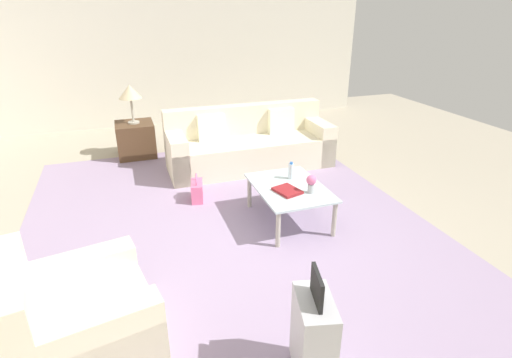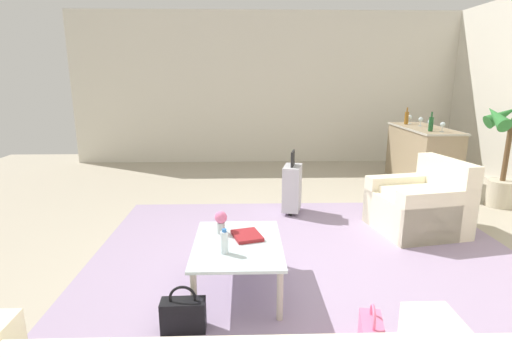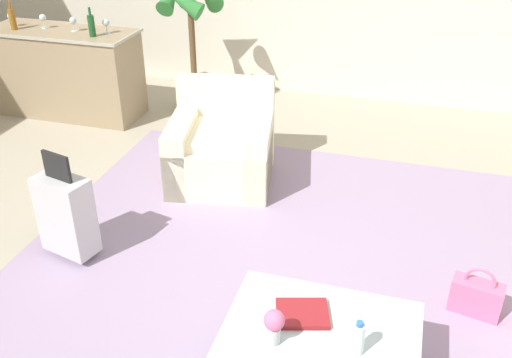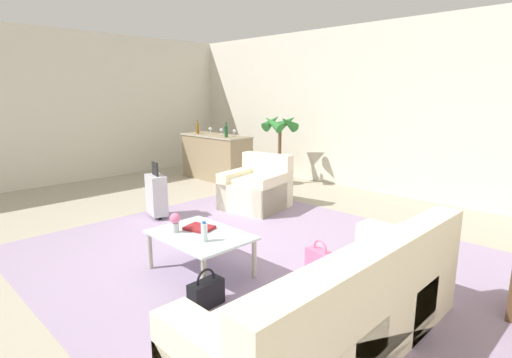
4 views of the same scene
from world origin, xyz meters
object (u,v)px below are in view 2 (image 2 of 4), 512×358
Objects in this scene: armchair at (422,207)px; wine_glass_rightmost at (443,125)px; wine_glass_right_of_centre at (430,122)px; handbag_pink at (371,337)px; bar_console at (422,155)px; wine_glass_left_of_centre at (421,120)px; water_bottle at (224,242)px; wine_glass_leftmost at (410,118)px; coffee_table_book at (247,236)px; flower_vase at (221,220)px; potted_palm at (507,150)px; handbag_black at (183,314)px; wine_bottle_amber at (407,118)px; wine_bottle_green at (431,124)px; coffee_table at (238,248)px; suitcase_silver at (292,187)px.

wine_glass_rightmost is (-1.61, 0.95, 0.78)m from armchair.
handbag_pink is at bearing -27.87° from wine_glass_right_of_centre.
wine_glass_left_of_centre is at bearing 176.82° from bar_console.
water_bottle is 1.32× the size of wine_glass_leftmost.
coffee_table_book is 4.53m from bar_console.
water_bottle is 1.32× the size of wine_glass_left_of_centre.
wine_glass_left_of_centre is at bearing 140.48° from water_bottle.
armchair is 5.24× the size of water_bottle.
potted_palm is (-1.98, 3.85, 0.26)m from flower_vase.
bar_console is 5.38m from handbag_black.
wine_bottle_amber is 0.96m from wine_bottle_green.
coffee_table is at bearing -37.07° from wine_glass_leftmost.
wine_bottle_amber is 0.21× the size of potted_palm.
wine_bottle_amber reaches higher than suitcase_silver.
handbag_black is (-0.29, -1.27, 0.00)m from handbag_pink.
potted_palm is (-2.40, 3.80, 0.29)m from water_bottle.
flower_vase is at bearing -129.80° from coffee_table_book.
water_bottle is 4.50m from potted_palm.
potted_palm is (-2.08, 3.62, 0.37)m from coffee_table_book.
wine_glass_leftmost reaches higher than coffee_table_book.
wine_bottle_amber is (-4.18, 3.08, 0.56)m from water_bottle.
armchair is at bearing -30.50° from wine_glass_rightmost.
coffee_table_book is (1.19, -2.09, 0.15)m from armchair.
wine_glass_left_of_centre is 0.77m from wine_glass_rightmost.
coffee_table is 1.21× the size of suitcase_silver.
handbag_pink is (2.18, -1.28, -0.17)m from armchair.
wine_glass_left_of_centre is 0.11× the size of potted_palm.
coffee_table is 3.44× the size of wine_bottle_amber.
flower_vase is 1.33× the size of wine_glass_leftmost.
flower_vase is 1.56m from handbag_pink.
flower_vase is (-0.10, -0.23, 0.11)m from coffee_table_book.
water_bottle is at bearing -36.37° from wine_bottle_amber.
wine_glass_right_of_centre is at bearing 120.29° from coffee_table_book.
water_bottle is 0.24× the size of suitcase_silver.
water_bottle is 1.00× the size of flower_vase.
wine_glass_leftmost is (-3.95, 3.00, 0.63)m from coffee_table_book.
wine_bottle_green reaches higher than handbag_black.
wine_glass_leftmost is 5.88m from handbag_black.
wine_glass_left_of_centre is (-3.47, 3.26, 0.52)m from flower_vase.
coffee_table_book is (-0.12, 0.08, 0.07)m from coffee_table.
coffee_table_book reaches higher than handbag_black.
water_bottle is at bearing -42.34° from wine_glass_right_of_centre.
potted_palm is at bearing 18.37° from wine_glass_leftmost.
water_bottle is at bearing -36.63° from wine_glass_leftmost.
wine_bottle_green is 0.21× the size of potted_palm.
wine_glass_leftmost is at bearing -177.78° from bar_console.
handbag_black is (4.65, -3.46, -0.95)m from wine_glass_leftmost.
suitcase_silver reaches higher than flower_vase.
potted_palm is (-0.89, 1.53, 0.52)m from armchair.
armchair is 0.64× the size of bar_console.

